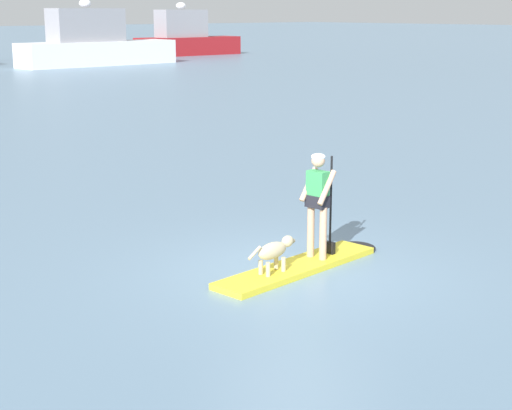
# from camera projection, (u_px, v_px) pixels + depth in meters

# --- Properties ---
(ground_plane) EXTENTS (400.00, 400.00, 0.00)m
(ground_plane) POSITION_uv_depth(u_px,v_px,m) (297.00, 270.00, 13.14)
(ground_plane) COLOR slate
(paddleboard) EXTENTS (3.57, 0.99, 0.10)m
(paddleboard) POSITION_uv_depth(u_px,v_px,m) (306.00, 264.00, 13.29)
(paddleboard) COLOR yellow
(paddleboard) RESTS_ON ground_plane
(person_paddler) EXTENTS (0.63, 0.51, 1.74)m
(person_paddler) POSITION_uv_depth(u_px,v_px,m) (318.00, 198.00, 13.23)
(person_paddler) COLOR tan
(person_paddler) RESTS_ON paddleboard
(dog) EXTENTS (1.06, 0.27, 0.52)m
(dog) POSITION_uv_depth(u_px,v_px,m) (274.00, 251.00, 12.65)
(dog) COLOR #CCB78C
(dog) RESTS_ON paddleboard
(moored_boat_port) EXTENTS (12.62, 3.20, 4.86)m
(moored_boat_port) POSITION_uv_depth(u_px,v_px,m) (95.00, 44.00, 61.33)
(moored_boat_port) COLOR white
(moored_boat_port) RESTS_ON ground_plane
(moored_boat_center) EXTENTS (10.32, 2.87, 4.76)m
(moored_boat_center) POSITION_uv_depth(u_px,v_px,m) (186.00, 38.00, 75.31)
(moored_boat_center) COLOR maroon
(moored_boat_center) RESTS_ON ground_plane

